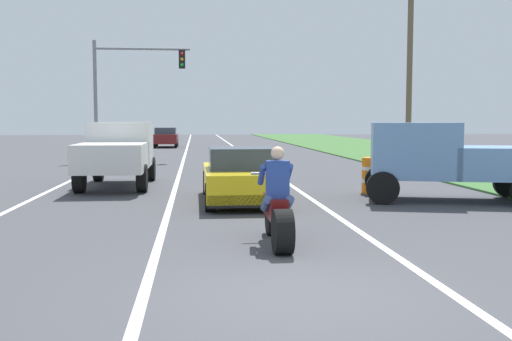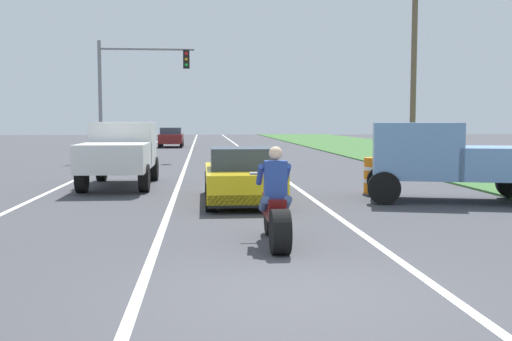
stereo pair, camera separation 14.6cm
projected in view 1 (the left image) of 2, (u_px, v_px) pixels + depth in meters
The scene contains 13 objects.
ground_plane at pixel (299, 296), 6.95m from camera, with size 160.00×160.00×0.00m, color #424247.
lane_stripe_left_solid at pixel (99, 167), 26.23m from camera, with size 0.14×120.00×0.01m, color white.
lane_stripe_right_solid at pixel (262, 166), 26.96m from camera, with size 0.14×120.00×0.01m, color white.
lane_stripe_centre_dashed at pixel (182, 166), 26.60m from camera, with size 0.14×120.00×0.01m, color white.
grass_verge_right at pixel (477, 163), 27.97m from camera, with size 10.00×120.00×0.06m, color #3D6B33.
motorcycle_with_rider at pixel (277, 210), 9.67m from camera, with size 0.70×2.21×1.62m.
sports_car_yellow at pixel (241, 177), 14.94m from camera, with size 1.84×4.30×1.37m.
pickup_truck_left_lane_white at pixel (118, 151), 18.42m from camera, with size 2.02×4.80×1.98m.
pickup_truck_right_shoulder_light_blue at pixel (452, 157), 15.08m from camera, with size 5.14×3.14×1.98m.
traffic_light_mast_near at pixel (125, 81), 29.89m from camera, with size 4.79×0.34×6.00m.
utility_pole_roadside at pixel (409, 84), 25.45m from camera, with size 0.24×0.24×7.18m, color brown.
construction_barrel_nearest at pixel (372, 175), 16.78m from camera, with size 0.58×0.58×1.00m.
distant_car_far_ahead at pixel (166, 137), 45.72m from camera, with size 1.80×4.00×1.50m.
Camera 1 is at (-1.18, -6.72, 2.03)m, focal length 42.01 mm.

